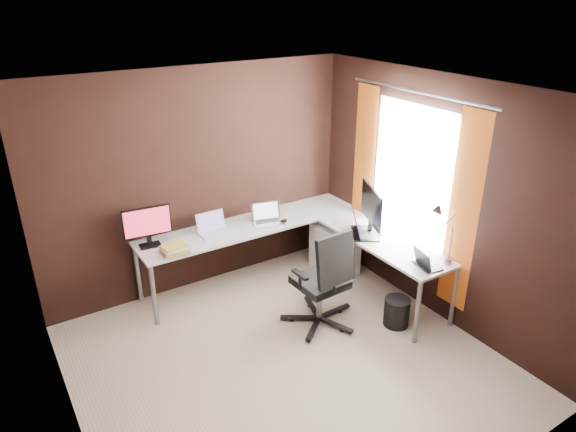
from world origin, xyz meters
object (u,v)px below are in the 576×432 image
object	(u,v)px
laptop_black_big	(362,229)
office_chair	(322,297)
laptop_silver	(267,218)
monitor_right	(371,207)
laptop_white	(213,228)
book_stack	(175,249)
drawer_pedestal	(335,248)
monitor_left	(147,224)
laptop_black_small	(426,263)
wastebasket	(397,312)
desk_lamp	(442,228)

from	to	relation	value
laptop_black_big	office_chair	bearing A→B (deg)	144.67
laptop_silver	monitor_right	bearing A→B (deg)	-31.31
monitor_right	laptop_black_big	size ratio (longest dim) A/B	1.22
laptop_white	book_stack	world-z (taller)	laptop_white
laptop_white	laptop_silver	distance (m)	0.65
drawer_pedestal	laptop_silver	xyz separation A→B (m)	(-0.78, 0.30, 0.48)
monitor_left	laptop_silver	distance (m)	1.36
drawer_pedestal	laptop_white	bearing A→B (deg)	164.76
drawer_pedestal	laptop_black_small	bearing A→B (deg)	-89.95
laptop_white	laptop_black_small	xyz separation A→B (m)	(1.42, -1.81, -0.01)
monitor_left	laptop_silver	bearing A→B (deg)	-0.19
laptop_white	laptop_black_big	size ratio (longest dim) A/B	0.68
monitor_left	wastebasket	distance (m)	2.73
monitor_right	laptop_silver	bearing A→B (deg)	68.01
book_stack	office_chair	bearing A→B (deg)	-39.41
laptop_black_big	book_stack	xyz separation A→B (m)	(-1.89, 0.68, -0.02)
monitor_right	laptop_black_small	bearing A→B (deg)	-160.56
desk_lamp	laptop_white	bearing A→B (deg)	121.59
monitor_right	office_chair	bearing A→B (deg)	131.27
monitor_right	office_chair	distance (m)	1.13
laptop_black_big	desk_lamp	size ratio (longest dim) A/B	0.80
laptop_black_small	wastebasket	world-z (taller)	laptop_black_small
monitor_left	book_stack	bearing A→B (deg)	-55.57
drawer_pedestal	wastebasket	xyz separation A→B (m)	(-0.14, -1.25, -0.15)
wastebasket	laptop_black_small	bearing A→B (deg)	-51.22
monitor_left	office_chair	size ratio (longest dim) A/B	0.46
laptop_white	laptop_silver	xyz separation A→B (m)	(0.64, -0.09, 0.00)
laptop_black_big	wastebasket	size ratio (longest dim) A/B	1.61
drawer_pedestal	laptop_black_small	distance (m)	1.50
monitor_right	desk_lamp	world-z (taller)	desk_lamp
monitor_left	monitor_right	size ratio (longest dim) A/B	0.83
laptop_black_big	monitor_left	bearing A→B (deg)	97.89
office_chair	wastebasket	distance (m)	0.79
laptop_white	office_chair	xyz separation A→B (m)	(0.64, -1.20, -0.46)
monitor_left	wastebasket	xyz separation A→B (m)	(1.97, -1.70, -0.82)
laptop_silver	desk_lamp	world-z (taller)	desk_lamp
laptop_silver	wastebasket	xyz separation A→B (m)	(0.63, -1.55, -0.63)
laptop_silver	laptop_white	bearing A→B (deg)	-174.03
drawer_pedestal	laptop_silver	size ratio (longest dim) A/B	1.56
laptop_silver	book_stack	size ratio (longest dim) A/B	1.34
desk_lamp	office_chair	size ratio (longest dim) A/B	0.56
book_stack	desk_lamp	bearing A→B (deg)	-36.87
wastebasket	monitor_right	bearing A→B (deg)	74.42
laptop_black_big	office_chair	world-z (taller)	office_chair
laptop_black_big	laptop_black_small	size ratio (longest dim) A/B	1.61
monitor_right	laptop_white	bearing A→B (deg)	81.05
laptop_white	laptop_silver	size ratio (longest dim) A/B	0.86
wastebasket	book_stack	bearing A→B (deg)	142.38
laptop_black_big	wastebasket	world-z (taller)	laptop_black_big
monitor_left	laptop_silver	world-z (taller)	monitor_left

